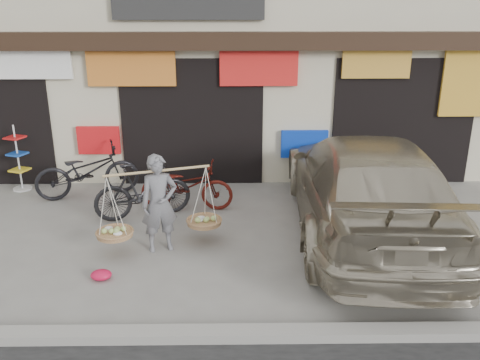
{
  "coord_description": "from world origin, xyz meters",
  "views": [
    {
      "loc": [
        0.87,
        -7.1,
        3.83
      ],
      "look_at": [
        0.98,
        0.9,
        0.98
      ],
      "focal_mm": 38.0,
      "sensor_mm": 36.0,
      "label": 1
    }
  ],
  "objects_px": {
    "suv": "(365,185)",
    "bike_1": "(143,190)",
    "bike_0": "(87,171)",
    "bike_2": "(187,186)",
    "street_vendor": "(160,207)",
    "display_rack": "(19,164)"
  },
  "relations": [
    {
      "from": "bike_0",
      "to": "bike_2",
      "type": "xyz_separation_m",
      "value": [
        2.07,
        -0.69,
        -0.07
      ]
    },
    {
      "from": "bike_1",
      "to": "display_rack",
      "type": "distance_m",
      "value": 3.23
    },
    {
      "from": "bike_0",
      "to": "display_rack",
      "type": "xyz_separation_m",
      "value": [
        -1.54,
        0.41,
        0.03
      ]
    },
    {
      "from": "suv",
      "to": "bike_2",
      "type": "bearing_deg",
      "value": -15.23
    },
    {
      "from": "street_vendor",
      "to": "bike_1",
      "type": "distance_m",
      "value": 1.39
    },
    {
      "from": "bike_0",
      "to": "street_vendor",
      "type": "bearing_deg",
      "value": -162.73
    },
    {
      "from": "street_vendor",
      "to": "bike_0",
      "type": "height_order",
      "value": "street_vendor"
    },
    {
      "from": "suv",
      "to": "display_rack",
      "type": "bearing_deg",
      "value": -14.52
    },
    {
      "from": "street_vendor",
      "to": "suv",
      "type": "relative_size",
      "value": 0.32
    },
    {
      "from": "bike_0",
      "to": "bike_1",
      "type": "bearing_deg",
      "value": -149.75
    },
    {
      "from": "bike_1",
      "to": "suv",
      "type": "relative_size",
      "value": 0.3
    },
    {
      "from": "bike_0",
      "to": "bike_2",
      "type": "height_order",
      "value": "bike_0"
    },
    {
      "from": "bike_2",
      "to": "display_rack",
      "type": "distance_m",
      "value": 3.78
    },
    {
      "from": "suv",
      "to": "bike_0",
      "type": "bearing_deg",
      "value": -15.26
    },
    {
      "from": "suv",
      "to": "bike_1",
      "type": "bearing_deg",
      "value": -6.06
    },
    {
      "from": "street_vendor",
      "to": "display_rack",
      "type": "xyz_separation_m",
      "value": [
        -3.34,
        2.8,
        -0.16
      ]
    },
    {
      "from": "bike_1",
      "to": "bike_2",
      "type": "distance_m",
      "value": 0.87
    },
    {
      "from": "street_vendor",
      "to": "bike_0",
      "type": "xyz_separation_m",
      "value": [
        -1.8,
        2.39,
        -0.19
      ]
    },
    {
      "from": "street_vendor",
      "to": "display_rack",
      "type": "bearing_deg",
      "value": 122.64
    },
    {
      "from": "street_vendor",
      "to": "bike_0",
      "type": "distance_m",
      "value": 3.0
    },
    {
      "from": "bike_2",
      "to": "display_rack",
      "type": "bearing_deg",
      "value": 79.06
    },
    {
      "from": "bike_1",
      "to": "display_rack",
      "type": "xyz_separation_m",
      "value": [
        -2.85,
        1.51,
        0.03
      ]
    }
  ]
}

